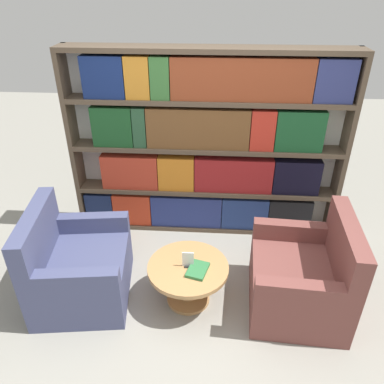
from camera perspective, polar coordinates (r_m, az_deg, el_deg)
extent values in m
plane|color=gray|center=(3.49, 0.98, -19.42)|extent=(14.00, 14.00, 0.00)
cube|color=silver|center=(4.18, 2.27, 7.48)|extent=(2.95, 0.05, 2.06)
cube|color=brown|center=(4.35, -17.39, 7.01)|extent=(0.05, 0.30, 2.06)
cube|color=brown|center=(4.29, 22.07, 5.78)|extent=(0.05, 0.30, 2.06)
cube|color=brown|center=(4.57, 1.96, -4.84)|extent=(2.85, 0.30, 0.05)
cube|color=brown|center=(4.30, 2.08, 0.50)|extent=(2.85, 0.30, 0.05)
cube|color=brown|center=(4.07, 2.21, 6.80)|extent=(2.85, 0.30, 0.05)
cube|color=brown|center=(3.89, 2.37, 13.77)|extent=(2.85, 0.30, 0.05)
cube|color=brown|center=(3.78, 2.53, 20.91)|extent=(2.85, 0.30, 0.05)
cube|color=#1A264C|center=(4.62, -13.67, -2.04)|extent=(0.32, 0.20, 0.39)
cube|color=#BD371E|center=(4.52, -8.95, -2.25)|extent=(0.44, 0.20, 0.39)
cube|color=navy|center=(4.43, -0.84, -2.58)|extent=(0.82, 0.20, 0.39)
cube|color=navy|center=(4.44, 7.99, -2.88)|extent=(0.53, 0.20, 0.39)
cube|color=black|center=(4.51, 14.54, -3.06)|extent=(0.49, 0.20, 0.39)
cube|color=#BB3925|center=(4.28, -9.32, 3.29)|extent=(0.63, 0.20, 0.40)
cube|color=orange|center=(4.19, -2.37, 3.11)|extent=(0.40, 0.20, 0.40)
cube|color=maroon|center=(4.18, 6.30, 2.82)|extent=(0.85, 0.20, 0.40)
cube|color=black|center=(4.27, 15.55, 2.45)|extent=(0.50, 0.20, 0.40)
cube|color=#1A4B23|center=(4.10, -11.88, 9.94)|extent=(0.43, 0.20, 0.43)
cube|color=#284F33|center=(4.03, -7.87, 9.97)|extent=(0.14, 0.20, 0.43)
cube|color=brown|center=(3.96, 0.93, 9.85)|extent=(1.07, 0.20, 0.43)
cube|color=red|center=(3.98, 10.65, 9.46)|extent=(0.25, 0.20, 0.43)
cube|color=#194E29|center=(4.05, 16.00, 9.13)|extent=(0.49, 0.20, 0.43)
cube|color=navy|center=(3.97, -13.20, 16.81)|extent=(0.42, 0.20, 0.41)
cube|color=orange|center=(3.88, -8.20, 16.99)|extent=(0.24, 0.20, 0.41)
cube|color=#376E34|center=(3.84, -4.80, 17.05)|extent=(0.19, 0.20, 0.41)
cube|color=brown|center=(3.81, 7.52, 16.78)|extent=(1.37, 0.20, 0.41)
cube|color=navy|center=(3.96, 20.82, 15.67)|extent=(0.37, 0.20, 0.41)
cube|color=#42476B|center=(3.72, -16.17, -12.04)|extent=(0.92, 1.02, 0.45)
cube|color=#42476B|center=(3.54, -22.60, -6.34)|extent=(0.25, 0.93, 0.47)
cube|color=#42476B|center=(3.21, -17.09, -12.77)|extent=(0.68, 0.20, 0.18)
cube|color=#42476B|center=(3.82, -14.70, -4.54)|extent=(0.68, 0.20, 0.18)
cube|color=brown|center=(3.61, 15.63, -13.51)|extent=(0.87, 0.97, 0.45)
cube|color=brown|center=(3.40, 22.37, -7.96)|extent=(0.20, 0.93, 0.47)
cube|color=brown|center=(3.71, 14.57, -5.70)|extent=(0.68, 0.16, 0.18)
cube|color=brown|center=(3.10, 15.92, -14.44)|extent=(0.68, 0.16, 0.18)
cylinder|color=#AD7F4C|center=(3.55, -0.59, -13.93)|extent=(0.13, 0.13, 0.37)
cylinder|color=#AD7F4C|center=(3.67, -0.58, -15.83)|extent=(0.40, 0.40, 0.03)
cylinder|color=#AD7F4C|center=(3.40, -0.61, -11.47)|extent=(0.73, 0.73, 0.04)
cube|color=black|center=(3.39, -0.61, -11.15)|extent=(0.06, 0.06, 0.01)
cube|color=white|center=(3.34, -0.62, -10.23)|extent=(0.10, 0.01, 0.15)
cube|color=#2D703D|center=(3.33, 0.86, -11.77)|extent=(0.21, 0.26, 0.03)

